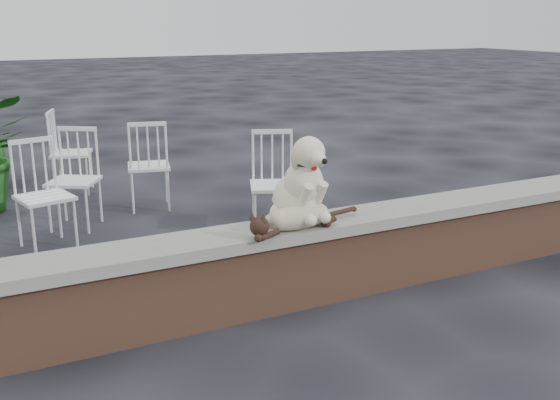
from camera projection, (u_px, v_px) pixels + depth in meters
name	position (u px, v px, depth m)	size (l,w,h in m)	color
ground	(314.00, 297.00, 4.59)	(60.00, 60.00, 0.00)	black
brick_wall	(315.00, 265.00, 4.53)	(6.00, 0.30, 0.50)	brown
capstone	(315.00, 226.00, 4.45)	(6.20, 0.40, 0.08)	slate
dog	(297.00, 178.00, 4.33)	(0.41, 0.54, 0.62)	beige
cat	(297.00, 216.00, 4.23)	(1.09, 0.26, 0.19)	#C1AB8A
chair_c	(149.00, 164.00, 6.65)	(0.56, 0.56, 0.94)	white
chair_d	(274.00, 184.00, 5.87)	(0.56, 0.56, 0.94)	white
chair_b	(73.00, 179.00, 6.02)	(0.56, 0.56, 0.94)	white
chair_e	(71.00, 152.00, 7.27)	(0.56, 0.56, 0.94)	white
chair_a	(44.00, 195.00, 5.48)	(0.56, 0.56, 0.94)	white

